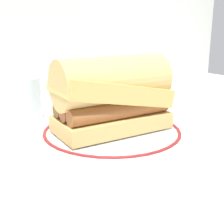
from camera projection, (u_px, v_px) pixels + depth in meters
name	position (u px, v px, depth m)	size (l,w,h in m)	color
ground_plane	(101.00, 141.00, 0.52)	(1.50, 1.50, 0.00)	silver
plate	(112.00, 133.00, 0.53)	(0.25, 0.25, 0.01)	white
sausage_sandwich	(112.00, 94.00, 0.51)	(0.20, 0.11, 0.12)	tan
drinking_glass	(25.00, 102.00, 0.62)	(0.06, 0.06, 0.09)	silver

